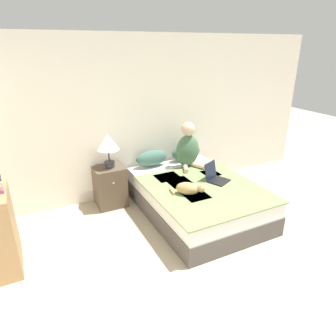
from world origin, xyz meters
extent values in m
cube|color=silver|center=(0.00, 3.65, 1.27)|extent=(6.12, 0.05, 2.55)
cube|color=#4C4742|center=(0.12, 2.55, 0.14)|extent=(1.46, 2.07, 0.28)
cube|color=silver|center=(0.12, 2.55, 0.38)|extent=(1.44, 2.04, 0.21)
cube|color=#758E56|center=(0.12, 2.34, 0.50)|extent=(1.50, 1.66, 0.02)
cube|color=#5B9384|center=(-0.10, 2.67, 0.50)|extent=(0.34, 0.35, 0.01)
cube|color=#5B9384|center=(-0.17, 2.92, 0.50)|extent=(0.36, 0.32, 0.01)
cube|color=#5B9384|center=(0.49, 2.74, 0.50)|extent=(0.25, 0.28, 0.01)
cube|color=#5B9384|center=(-0.11, 2.24, 0.50)|extent=(0.32, 0.38, 0.01)
ellipsoid|color=#42665B|center=(-0.21, 3.45, 0.64)|extent=(0.54, 0.22, 0.26)
ellipsoid|color=#42665B|center=(0.45, 3.45, 0.64)|extent=(0.54, 0.22, 0.26)
ellipsoid|color=#476B4C|center=(0.32, 3.18, 0.77)|extent=(0.41, 0.22, 0.53)
sphere|color=#DBB293|center=(0.32, 3.18, 1.14)|extent=(0.22, 0.22, 0.22)
cylinder|color=#DBB293|center=(0.21, 3.03, 0.54)|extent=(0.18, 0.29, 0.07)
cylinder|color=#DBB293|center=(0.43, 3.03, 0.54)|extent=(0.18, 0.29, 0.07)
ellipsoid|color=tan|center=(-0.19, 2.29, 0.59)|extent=(0.35, 0.33, 0.17)
sphere|color=tan|center=(-0.05, 2.17, 0.62)|extent=(0.11, 0.11, 0.11)
cone|color=tan|center=(-0.03, 2.20, 0.66)|extent=(0.05, 0.05, 0.05)
cone|color=tan|center=(-0.07, 2.15, 0.66)|extent=(0.05, 0.05, 0.05)
cylinder|color=tan|center=(-0.35, 2.42, 0.53)|extent=(0.07, 0.18, 0.04)
cube|color=black|center=(0.43, 2.43, 0.52)|extent=(0.36, 0.35, 0.02)
cube|color=black|center=(0.36, 2.56, 0.65)|extent=(0.28, 0.18, 0.25)
cube|color=brown|center=(-0.96, 3.37, 0.32)|extent=(0.45, 0.41, 0.65)
sphere|color=tan|center=(-0.96, 3.15, 0.47)|extent=(0.03, 0.03, 0.03)
cylinder|color=#38383D|center=(-0.94, 3.37, 0.69)|extent=(0.16, 0.16, 0.09)
cylinder|color=#38383D|center=(-0.94, 3.37, 0.83)|extent=(0.02, 0.02, 0.19)
cone|color=white|center=(-0.94, 3.37, 1.04)|extent=(0.33, 0.33, 0.23)
cube|color=#99754C|center=(-2.41, 2.51, 0.48)|extent=(0.24, 0.68, 0.95)
camera|label=1|loc=(-2.03, -0.81, 2.38)|focal=32.00mm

